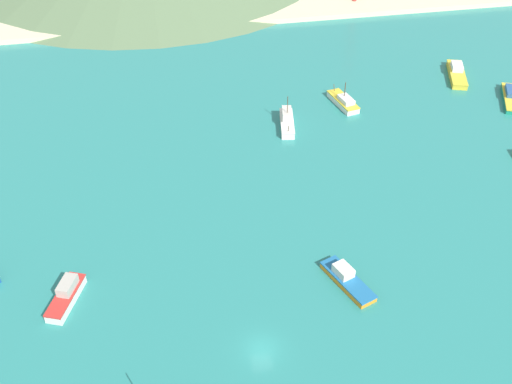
{
  "coord_description": "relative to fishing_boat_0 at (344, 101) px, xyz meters",
  "views": [
    {
      "loc": [
        -9.45,
        -46.2,
        60.44
      ],
      "look_at": [
        4.6,
        28.0,
        1.47
      ],
      "focal_mm": 44.24,
      "sensor_mm": 36.0,
      "label": 1
    }
  ],
  "objects": [
    {
      "name": "fishing_boat_10",
      "position": [
        32.14,
        -4.16,
        -0.12
      ],
      "size": [
        6.97,
        11.19,
        1.87
      ],
      "color": "#198466",
      "rests_on": "ground"
    },
    {
      "name": "fishing_boat_6",
      "position": [
        -13.11,
        -44.49,
        -0.09
      ],
      "size": [
        5.61,
        9.28,
        2.17
      ],
      "color": "orange",
      "rests_on": "ground"
    },
    {
      "name": "beach_strip",
      "position": [
        -26.13,
        48.39,
        -0.22
      ],
      "size": [
        247.0,
        17.79,
        1.2
      ],
      "primitive_type": "cube",
      "color": "beige",
      "rests_on": "ground"
    },
    {
      "name": "ground",
      "position": [
        -26.13,
        -23.0,
        -1.07
      ],
      "size": [
        260.0,
        280.0,
        0.5
      ],
      "color": "teal"
    },
    {
      "name": "fishing_boat_1",
      "position": [
        26.0,
        6.78,
        -0.01
      ],
      "size": [
        6.24,
        11.46,
        2.26
      ],
      "color": "gold",
      "rests_on": "ground"
    },
    {
      "name": "fishing_boat_5",
      "position": [
        -49.02,
        -40.84,
        0.18
      ],
      "size": [
        4.99,
        8.03,
        2.67
      ],
      "color": "silver",
      "rests_on": "ground"
    },
    {
      "name": "fishing_boat_0",
      "position": [
        0.0,
        0.0,
        0.0
      ],
      "size": [
        4.31,
        8.66,
        4.89
      ],
      "color": "silver",
      "rests_on": "ground"
    },
    {
      "name": "fishing_boat_7",
      "position": [
        -12.15,
        -5.26,
        0.23
      ],
      "size": [
        3.76,
        8.91,
        6.04
      ],
      "color": "silver",
      "rests_on": "ground"
    }
  ]
}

